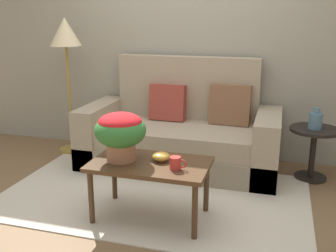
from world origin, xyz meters
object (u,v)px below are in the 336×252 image
Objects in this scene: side_table at (314,144)px; floor_lamp at (66,43)px; coffee_table at (150,169)px; potted_plant at (120,131)px; couch at (181,135)px; table_vase at (316,120)px; coffee_mug at (176,163)px; snack_bowl at (161,156)px.

floor_lamp reaches higher than side_table.
side_table is (1.28, 1.20, -0.06)m from coffee_table.
floor_lamp is 3.88× the size of potted_plant.
side_table is at bearing 38.62° from potted_plant.
side_table is at bearing 0.12° from couch.
side_table is 2.51× the size of table_vase.
coffee_mug is (0.28, -1.27, 0.19)m from couch.
couch is 1.32m from coffee_mug.
coffee_mug reaches higher than coffee_table.
potted_plant is (-1.52, -1.21, 0.36)m from side_table.
couch is at bearing 102.55° from coffee_mug.
coffee_table is at bearing -146.10° from snack_bowl.
couch is 1.34m from side_table.
coffee_mug is at bearing -40.32° from snack_bowl.
floor_lamp is at bearing 178.32° from side_table.
coffee_mug is at bearing -77.45° from couch.
side_table is at bearing -1.68° from floor_lamp.
side_table is 0.25m from table_vase.
side_table is at bearing 50.43° from coffee_mug.
floor_lamp is 10.93× the size of snack_bowl.
snack_bowl is at bearing 33.90° from coffee_table.
couch is 3.94× the size of side_table.
couch reaches higher than coffee_table.
floor_lamp is 12.11× the size of coffee_mug.
couch is 2.23× the size of coffee_table.
floor_lamp is (-2.70, 0.08, 0.92)m from side_table.
potted_plant is 2.82× the size of snack_bowl.
table_vase is at bearing 43.38° from snack_bowl.
table_vase is (1.20, 1.14, 0.09)m from snack_bowl.
table_vase is (2.70, -0.09, -0.67)m from floor_lamp.
couch is at bearing -179.88° from side_table.
coffee_mug is at bearing -39.42° from floor_lamp.
table_vase reaches higher than snack_bowl.
couch is 15.98× the size of coffee_mug.
couch is at bearing -3.44° from floor_lamp.
coffee_table is at bearing -137.11° from table_vase.
floor_lamp is 2.08m from snack_bowl.
coffee_table is 0.38m from potted_plant.
coffee_mug is 0.20m from snack_bowl.
side_table is 4.06× the size of coffee_mug.
floor_lamp is at bearing 178.12° from table_vase.
snack_bowl is at bearing -136.62° from table_vase.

